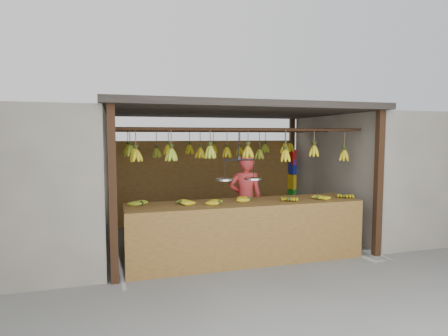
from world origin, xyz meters
name	(u,v)px	position (x,y,z in m)	size (l,w,h in m)	color
ground	(229,240)	(0.00, 0.00, 0.00)	(80.00, 80.00, 0.00)	#5B5B57
stall	(224,132)	(0.00, 0.33, 1.97)	(4.30, 3.30, 2.40)	black
neighbor_left	(5,185)	(-3.60, 0.00, 1.15)	(3.00, 3.00, 2.30)	slate
neighbor_right	(394,172)	(3.60, 0.00, 1.15)	(3.00, 3.00, 2.30)	slate
counter	(248,216)	(-0.07, -1.23, 0.71)	(3.58, 0.82, 0.96)	brown
hanging_bananas	(229,151)	(0.00, 0.00, 1.62)	(3.62, 2.25, 0.38)	#B7A313
balance_scale	(239,176)	(-0.14, -1.00, 1.28)	(0.73, 0.30, 0.78)	black
vendor	(245,200)	(0.20, -0.34, 0.80)	(0.58, 0.38, 1.59)	#BF3333
bag_bundles	(292,175)	(1.94, 1.35, 1.00)	(0.08, 0.26, 1.23)	red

